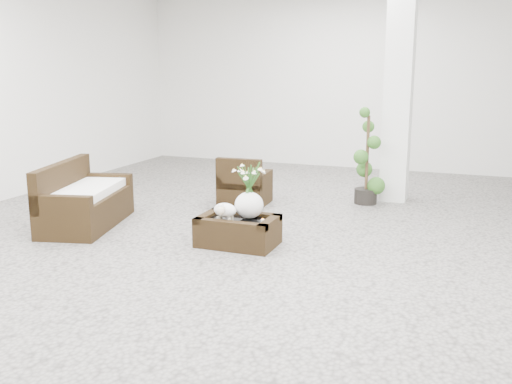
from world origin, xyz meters
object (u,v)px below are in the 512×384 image
(armchair, at_px, (245,180))
(loveseat, at_px, (86,195))
(topiary, at_px, (367,157))
(coffee_table, at_px, (238,232))

(armchair, bearing_deg, loveseat, 48.90)
(armchair, bearing_deg, topiary, -161.69)
(armchair, xyz_separation_m, topiary, (1.72, 0.68, 0.35))
(loveseat, distance_m, topiary, 4.11)
(coffee_table, bearing_deg, armchair, 109.83)
(loveseat, bearing_deg, coffee_table, -106.09)
(coffee_table, height_order, loveseat, loveseat)
(topiary, bearing_deg, coffee_table, -110.72)
(coffee_table, relative_size, topiary, 0.63)
(armchair, relative_size, topiary, 0.51)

